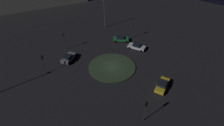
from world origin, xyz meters
TOP-DOWN VIEW (x-y plane):
  - ground_plane at (0.00, 0.00)m, footprint 116.09×116.09m
  - roundabout_island at (0.00, 0.00)m, footprint 10.23×10.23m
  - car_yellow at (-1.52, 11.33)m, footprint 4.65×2.73m
  - car_green at (-9.96, -5.83)m, footprint 3.88×4.24m
  - car_white at (-9.64, -0.40)m, footprint 2.94×4.55m
  - car_grey at (4.82, -9.00)m, footprint 4.35×3.30m
  - traffic_light_southeast at (10.68, -8.91)m, footprint 0.39×0.38m
  - traffic_light_south at (2.29, -13.38)m, footprint 0.33×0.38m
  - traffic_light_west at (-13.12, -4.73)m, footprint 0.39×0.36m
  - traffic_light_northeast at (6.81, 12.85)m, footprint 0.37×0.40m
  - streetlamp_southwest at (-13.22, -14.89)m, footprint 0.53×0.53m

SIDE VIEW (x-z plane):
  - ground_plane at x=0.00m, z-range 0.00..0.00m
  - roundabout_island at x=0.00m, z-range 0.00..0.20m
  - car_white at x=-9.64m, z-range 0.03..1.44m
  - car_green at x=-9.96m, z-range 0.05..1.44m
  - car_yellow at x=-1.52m, z-range 0.02..1.51m
  - car_grey at x=4.82m, z-range 0.02..1.57m
  - traffic_light_northeast at x=6.81m, z-range 0.90..5.19m
  - traffic_light_south at x=2.29m, z-range 0.91..5.27m
  - traffic_light_southeast at x=10.68m, z-range 0.92..5.33m
  - traffic_light_west at x=-13.12m, z-range 0.92..5.34m
  - streetlamp_southwest at x=-13.22m, z-range 1.32..9.99m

